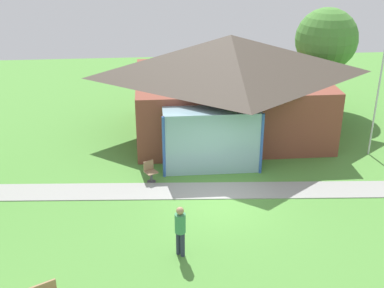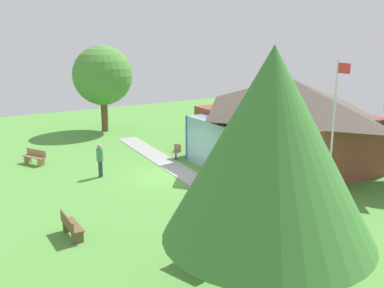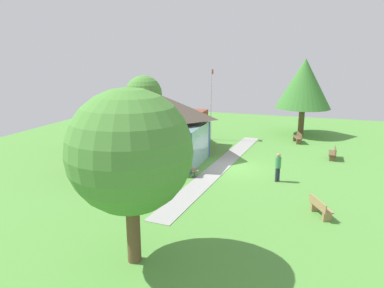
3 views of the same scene
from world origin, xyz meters
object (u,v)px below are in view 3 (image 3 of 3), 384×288
object	(u,v)px
patio_chair_west	(194,171)
tree_far_east	(304,84)
tree_behind_pavilion_right	(144,94)
bench_lawn_far_right	(298,138)
pavilion	(150,121)
bench_front_right	(333,154)
tree_west_hedge	(130,152)
bench_front_left	(320,208)
visitor_strolling_lawn	(278,165)
flagpole	(211,101)

from	to	relation	value
patio_chair_west	tree_far_east	size ratio (longest dim) A/B	0.12
tree_behind_pavilion_right	bench_lawn_far_right	bearing A→B (deg)	-83.49
bench_lawn_far_right	pavilion	bearing A→B (deg)	107.75
bench_front_right	tree_west_hedge	world-z (taller)	tree_west_hedge
bench_front_left	bench_front_right	xyz separation A→B (m)	(10.16, -0.94, 0.00)
bench_lawn_far_right	bench_front_right	distance (m)	5.02
pavilion	bench_lawn_far_right	distance (m)	12.87
pavilion	visitor_strolling_lawn	xyz separation A→B (m)	(-2.97, -9.71, -1.50)
bench_lawn_far_right	tree_behind_pavilion_right	distance (m)	14.20
flagpole	bench_lawn_far_right	distance (m)	8.07
pavilion	bench_lawn_far_right	size ratio (longest dim) A/B	6.34
tree_behind_pavilion_right	tree_west_hedge	xyz separation A→B (m)	(-19.00, -8.96, 0.35)
pavilion	flagpole	world-z (taller)	flagpole
tree_far_east	tree_west_hedge	world-z (taller)	tree_far_east
tree_far_east	tree_west_hedge	xyz separation A→B (m)	(-23.90, 4.82, -0.59)
flagpole	tree_far_east	xyz separation A→B (m)	(4.64, -7.45, 1.33)
bench_front_right	patio_chair_west	xyz separation A→B (m)	(-6.95, 8.28, 0.01)
flagpole	tree_far_east	size ratio (longest dim) A/B	0.89
pavilion	tree_behind_pavilion_right	distance (m)	6.79
bench_front_right	tree_west_hedge	size ratio (longest dim) A/B	0.24
tree_west_hedge	tree_behind_pavilion_right	bearing A→B (deg)	25.25
visitor_strolling_lawn	bench_lawn_far_right	bearing A→B (deg)	-140.11
pavilion	tree_far_east	size ratio (longest dim) A/B	1.41
bench_lawn_far_right	patio_chair_west	bearing A→B (deg)	135.79
bench_front_left	bench_lawn_far_right	bearing A→B (deg)	158.55
tree_behind_pavilion_right	tree_west_hedge	size ratio (longest dim) A/B	0.87
visitor_strolling_lawn	tree_west_hedge	distance (m)	11.48
tree_far_east	pavilion	bearing A→B (deg)	135.65
pavilion	bench_front_right	distance (m)	13.55
pavilion	tree_west_hedge	bearing A→B (deg)	-156.97
bench_front_right	visitor_strolling_lawn	xyz separation A→B (m)	(-6.06, 3.31, 0.62)
bench_lawn_far_right	bench_front_right	size ratio (longest dim) A/B	1.04
patio_chair_west	tree_behind_pavilion_right	xyz separation A→B (m)	(9.64, 8.08, 3.39)
patio_chair_west	visitor_strolling_lawn	size ratio (longest dim) A/B	0.49
patio_chair_west	tree_west_hedge	xyz separation A→B (m)	(-9.36, -0.88, 3.74)
bench_lawn_far_right	tree_behind_pavilion_right	size ratio (longest dim) A/B	0.28
bench_front_left	patio_chair_west	size ratio (longest dim) A/B	1.78
bench_front_right	tree_far_east	xyz separation A→B (m)	(7.59, 2.58, 4.34)
visitor_strolling_lawn	tree_behind_pavilion_right	xyz separation A→B (m)	(8.74, 13.04, 2.78)
bench_front_left	tree_west_hedge	size ratio (longest dim) A/B	0.24
flagpole	tree_behind_pavilion_right	distance (m)	6.34
pavilion	tree_west_hedge	xyz separation A→B (m)	(-13.23, -5.62, 1.63)
pavilion	bench_front_left	bearing A→B (deg)	-120.35
flagpole	tree_behind_pavilion_right	bearing A→B (deg)	92.35
bench_front_right	visitor_strolling_lawn	size ratio (longest dim) A/B	0.86
pavilion	flagpole	xyz separation A→B (m)	(6.04, -2.99, 0.90)
tree_behind_pavilion_right	tree_far_east	world-z (taller)	tree_far_east
pavilion	bench_front_left	world-z (taller)	pavilion
patio_chair_west	bench_front_right	bearing A→B (deg)	100.56
bench_front_left	tree_far_east	distance (m)	18.35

